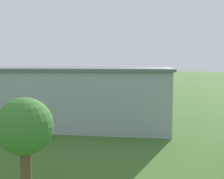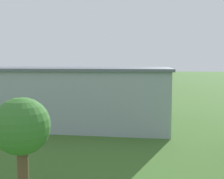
{
  "view_description": "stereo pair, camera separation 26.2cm",
  "coord_description": "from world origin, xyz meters",
  "px_view_note": "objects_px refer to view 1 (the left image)",
  "views": [
    {
      "loc": [
        -8.58,
        67.99,
        8.59
      ],
      "look_at": [
        0.04,
        12.6,
        3.09
      ],
      "focal_mm": 44.62,
      "sensor_mm": 36.0,
      "label": 1
    },
    {
      "loc": [
        -8.84,
        67.95,
        8.59
      ],
      "look_at": [
        0.04,
        12.6,
        3.09
      ],
      "focal_mm": 44.62,
      "sensor_mm": 36.0,
      "label": 2
    }
  ],
  "objects_px": {
    "person_beside_truck": "(88,99)",
    "tree_at_field_edge": "(25,128)",
    "person_watching_takeoff": "(38,98)",
    "car_blue": "(10,101)",
    "biplane": "(130,82)",
    "person_walking_on_apron": "(145,102)",
    "person_at_fence_line": "(8,103)",
    "person_by_parked_cars": "(156,102)",
    "hangar": "(64,95)",
    "car_yellow": "(159,105)"
  },
  "relations": [
    {
      "from": "car_yellow",
      "to": "person_watching_takeoff",
      "type": "relative_size",
      "value": 2.59
    },
    {
      "from": "biplane",
      "to": "hangar",
      "type": "bearing_deg",
      "value": 71.05
    },
    {
      "from": "tree_at_field_edge",
      "to": "person_walking_on_apron",
      "type": "bearing_deg",
      "value": -99.02
    },
    {
      "from": "person_watching_takeoff",
      "to": "tree_at_field_edge",
      "type": "distance_m",
      "value": 44.16
    },
    {
      "from": "person_walking_on_apron",
      "to": "biplane",
      "type": "bearing_deg",
      "value": -60.04
    },
    {
      "from": "person_beside_truck",
      "to": "tree_at_field_edge",
      "type": "distance_m",
      "value": 41.23
    },
    {
      "from": "person_beside_truck",
      "to": "person_by_parked_cars",
      "type": "height_order",
      "value": "person_beside_truck"
    },
    {
      "from": "person_by_parked_cars",
      "to": "person_walking_on_apron",
      "type": "bearing_deg",
      "value": 25.47
    },
    {
      "from": "car_blue",
      "to": "person_watching_takeoff",
      "type": "bearing_deg",
      "value": -133.01
    },
    {
      "from": "tree_at_field_edge",
      "to": "person_at_fence_line",
      "type": "bearing_deg",
      "value": -59.13
    },
    {
      "from": "person_beside_truck",
      "to": "tree_at_field_edge",
      "type": "height_order",
      "value": "tree_at_field_edge"
    },
    {
      "from": "hangar",
      "to": "car_blue",
      "type": "xyz_separation_m",
      "value": [
        16.13,
        -13.96,
        -3.11
      ]
    },
    {
      "from": "hangar",
      "to": "person_at_fence_line",
      "type": "height_order",
      "value": "hangar"
    },
    {
      "from": "biplane",
      "to": "car_yellow",
      "type": "relative_size",
      "value": 1.81
    },
    {
      "from": "person_by_parked_cars",
      "to": "tree_at_field_edge",
      "type": "xyz_separation_m",
      "value": [
        8.18,
        38.92,
        3.78
      ]
    },
    {
      "from": "car_yellow",
      "to": "person_by_parked_cars",
      "type": "distance_m",
      "value": 3.85
    },
    {
      "from": "car_yellow",
      "to": "person_watching_takeoff",
      "type": "height_order",
      "value": "car_yellow"
    },
    {
      "from": "car_yellow",
      "to": "person_walking_on_apron",
      "type": "xyz_separation_m",
      "value": [
        2.63,
        -2.79,
        -0.04
      ]
    },
    {
      "from": "person_walking_on_apron",
      "to": "person_by_parked_cars",
      "type": "height_order",
      "value": "person_walking_on_apron"
    },
    {
      "from": "person_at_fence_line",
      "to": "person_by_parked_cars",
      "type": "bearing_deg",
      "value": -167.65
    },
    {
      "from": "person_walking_on_apron",
      "to": "person_at_fence_line",
      "type": "relative_size",
      "value": 1.05
    },
    {
      "from": "person_by_parked_cars",
      "to": "biplane",
      "type": "bearing_deg",
      "value": -41.8
    },
    {
      "from": "person_walking_on_apron",
      "to": "person_beside_truck",
      "type": "bearing_deg",
      "value": -12.89
    },
    {
      "from": "person_beside_truck",
      "to": "tree_at_field_edge",
      "type": "bearing_deg",
      "value": 98.37
    },
    {
      "from": "person_watching_takeoff",
      "to": "person_beside_truck",
      "type": "bearing_deg",
      "value": -179.66
    },
    {
      "from": "person_beside_truck",
      "to": "person_walking_on_apron",
      "type": "bearing_deg",
      "value": 167.11
    },
    {
      "from": "biplane",
      "to": "person_walking_on_apron",
      "type": "relative_size",
      "value": 4.52
    },
    {
      "from": "car_blue",
      "to": "person_beside_truck",
      "type": "relative_size",
      "value": 2.41
    },
    {
      "from": "person_beside_truck",
      "to": "person_by_parked_cars",
      "type": "relative_size",
      "value": 1.13
    },
    {
      "from": "hangar",
      "to": "car_blue",
      "type": "height_order",
      "value": "hangar"
    },
    {
      "from": "hangar",
      "to": "biplane",
      "type": "bearing_deg",
      "value": -108.95
    },
    {
      "from": "hangar",
      "to": "person_by_parked_cars",
      "type": "bearing_deg",
      "value": -128.31
    },
    {
      "from": "car_blue",
      "to": "person_walking_on_apron",
      "type": "bearing_deg",
      "value": -176.45
    },
    {
      "from": "person_at_fence_line",
      "to": "person_by_parked_cars",
      "type": "relative_size",
      "value": 1.02
    },
    {
      "from": "biplane",
      "to": "person_watching_takeoff",
      "type": "height_order",
      "value": "biplane"
    },
    {
      "from": "person_watching_takeoff",
      "to": "tree_at_field_edge",
      "type": "height_order",
      "value": "tree_at_field_edge"
    },
    {
      "from": "car_blue",
      "to": "person_at_fence_line",
      "type": "distance_m",
      "value": 3.69
    },
    {
      "from": "biplane",
      "to": "car_yellow",
      "type": "bearing_deg",
      "value": 124.62
    },
    {
      "from": "hangar",
      "to": "person_watching_takeoff",
      "type": "height_order",
      "value": "hangar"
    },
    {
      "from": "hangar",
      "to": "person_walking_on_apron",
      "type": "distance_m",
      "value": 19.37
    },
    {
      "from": "car_yellow",
      "to": "person_watching_takeoff",
      "type": "distance_m",
      "value": 26.27
    },
    {
      "from": "biplane",
      "to": "person_at_fence_line",
      "type": "distance_m",
      "value": 25.03
    },
    {
      "from": "hangar",
      "to": "person_walking_on_apron",
      "type": "xyz_separation_m",
      "value": [
        -11.0,
        -15.64,
        -3.11
      ]
    },
    {
      "from": "biplane",
      "to": "person_at_fence_line",
      "type": "relative_size",
      "value": 4.75
    },
    {
      "from": "car_yellow",
      "to": "person_walking_on_apron",
      "type": "height_order",
      "value": "car_yellow"
    },
    {
      "from": "car_yellow",
      "to": "car_blue",
      "type": "height_order",
      "value": "car_yellow"
    },
    {
      "from": "biplane",
      "to": "car_blue",
      "type": "distance_m",
      "value": 25.1
    },
    {
      "from": "biplane",
      "to": "person_beside_truck",
      "type": "height_order",
      "value": "biplane"
    },
    {
      "from": "biplane",
      "to": "person_beside_truck",
      "type": "distance_m",
      "value": 9.74
    },
    {
      "from": "person_walking_on_apron",
      "to": "person_by_parked_cars",
      "type": "xyz_separation_m",
      "value": [
        -2.17,
        -1.03,
        -0.06
      ]
    }
  ]
}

